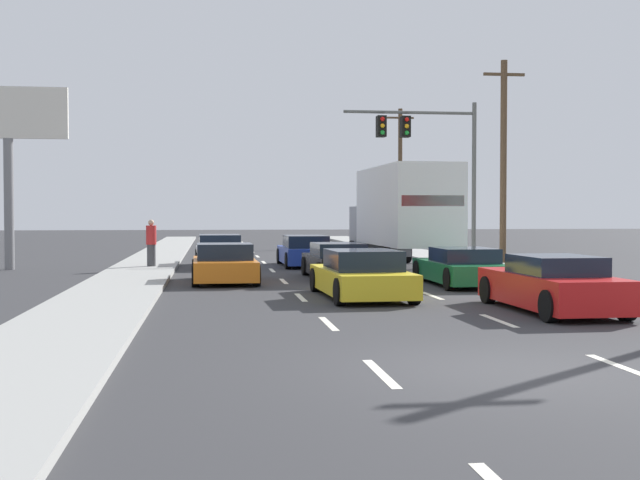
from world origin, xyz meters
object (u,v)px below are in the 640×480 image
at_px(car_red, 552,285).
at_px(pedestrian_near_corner, 151,243).
at_px(car_orange, 224,265).
at_px(car_black, 338,262).
at_px(car_blue, 305,252).
at_px(car_green, 462,268).
at_px(car_yellow, 361,276).
at_px(car_silver, 219,252).
at_px(utility_pole_mid, 503,159).
at_px(utility_pole_far, 400,175).
at_px(traffic_signal_mast, 422,143).
at_px(box_truck, 402,211).
at_px(roadside_billboard, 8,138).

relative_size(car_red, pedestrian_near_corner, 2.63).
relative_size(car_orange, car_black, 0.94).
height_order(car_blue, car_green, car_blue).
xyz_separation_m(car_yellow, car_green, (3.59, 3.23, -0.04)).
xyz_separation_m(car_silver, car_black, (3.74, -6.56, -0.05)).
relative_size(car_red, utility_pole_mid, 0.53).
relative_size(utility_pole_mid, utility_pole_far, 0.95).
bearing_deg(utility_pole_far, car_blue, -112.52).
distance_m(car_orange, pedestrian_near_corner, 6.65).
bearing_deg(traffic_signal_mast, car_green, -99.42).
distance_m(car_orange, car_blue, 8.22).
bearing_deg(utility_pole_mid, car_orange, -144.02).
xyz_separation_m(car_red, utility_pole_far, (5.15, 37.01, 4.09)).
bearing_deg(pedestrian_near_corner, car_green, -39.46).
height_order(car_blue, car_red, car_blue).
height_order(car_black, car_green, car_black).
bearing_deg(box_truck, car_silver, 162.51).
relative_size(box_truck, roadside_billboard, 1.30).
xyz_separation_m(car_black, box_truck, (3.13, 4.39, 1.65)).
height_order(car_green, utility_pole_mid, utility_pole_mid).
bearing_deg(pedestrian_near_corner, traffic_signal_mast, 24.28).
xyz_separation_m(car_silver, roadside_billboard, (-7.84, -0.74, 4.36)).
distance_m(car_black, roadside_billboard, 13.69).
height_order(car_yellow, pedestrian_near_corner, pedestrian_near_corner).
xyz_separation_m(car_green, utility_pole_mid, (5.06, 10.49, 3.94)).
height_order(car_orange, car_red, car_red).
xyz_separation_m(car_yellow, car_red, (3.56, -3.40, 0.01)).
bearing_deg(traffic_signal_mast, utility_pole_mid, -43.11).
height_order(car_blue, car_black, car_blue).
distance_m(car_orange, car_red, 10.89).
xyz_separation_m(car_blue, utility_pole_mid, (8.67, 1.19, 3.88)).
relative_size(car_orange, car_green, 0.91).
bearing_deg(utility_pole_far, car_yellow, -104.54).
distance_m(car_orange, traffic_signal_mast, 15.37).
height_order(car_black, utility_pole_far, utility_pole_far).
relative_size(box_truck, utility_pole_far, 0.98).
xyz_separation_m(car_green, traffic_signal_mast, (2.19, 13.18, 4.81)).
bearing_deg(car_red, roadside_billboard, 134.13).
height_order(car_silver, traffic_signal_mast, traffic_signal_mast).
height_order(car_orange, pedestrian_near_corner, pedestrian_near_corner).
bearing_deg(car_blue, traffic_signal_mast, 33.77).
distance_m(car_orange, car_green, 7.17).
bearing_deg(car_orange, box_truck, 38.70).
xyz_separation_m(car_orange, car_black, (3.67, 1.05, -0.00)).
height_order(car_green, pedestrian_near_corner, pedestrian_near_corner).
bearing_deg(car_yellow, traffic_signal_mast, 70.60).
bearing_deg(car_blue, car_black, -87.00).
height_order(utility_pole_far, pedestrian_near_corner, utility_pole_far).
height_order(traffic_signal_mast, utility_pole_mid, utility_pole_mid).
relative_size(car_silver, utility_pole_mid, 0.50).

